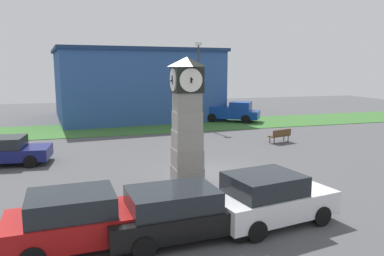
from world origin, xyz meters
The scene contains 13 objects.
ground_plane centered at (0.00, 0.00, 0.00)m, with size 79.09×79.09×0.00m, color #4C4C4F.
clock_tower centered at (-1.73, -1.22, 2.68)m, with size 1.44×1.58×5.38m.
bollard_near_tower centered at (-2.65, -3.71, 0.44)m, with size 0.25×0.25×0.86m.
bollard_mid_row centered at (-1.81, -4.60, 0.48)m, with size 0.21×0.21×0.96m.
car_navy_sedan centered at (-6.09, -5.73, 0.81)m, with size 4.27×2.21×1.59m.
car_near_tower centered at (-3.29, -5.95, 0.77)m, with size 4.69×2.26×1.51m.
car_by_building centered at (-0.28, -5.74, 0.82)m, with size 4.32×2.63×1.64m.
car_end_of_row centered at (-9.74, 4.71, 0.74)m, with size 4.31×2.42×1.44m.
pickup_truck centered at (7.28, 15.57, 0.93)m, with size 5.37×4.55×1.85m.
bench centered at (6.67, 5.66, 0.52)m, with size 1.68×0.93×0.90m.
street_lamp_near_road centered at (3.40, 13.32, 3.97)m, with size 0.50×0.24×6.93m.
warehouse_blue_far centered at (-0.71, 21.22, 3.33)m, with size 15.90×13.62×6.65m.
grass_verge_far centered at (3.72, 14.50, 0.02)m, with size 47.45×6.63×0.04m, color #386B2D.
Camera 1 is at (-5.95, -16.00, 4.97)m, focal length 35.00 mm.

